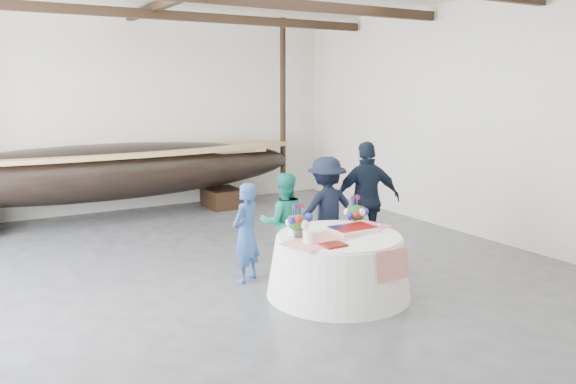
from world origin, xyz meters
TOP-DOWN VIEW (x-y plane):
  - floor at (0.00, 0.00)m, footprint 10.00×12.00m
  - wall_back at (0.00, 6.00)m, footprint 10.00×0.02m
  - wall_right at (5.00, 0.00)m, footprint 0.02×12.00m
  - pavilion_structure at (0.00, 0.86)m, footprint 9.80×11.76m
  - longboat_display at (-0.85, 5.10)m, footprint 8.88×1.78m
  - banquet_table at (0.88, -1.04)m, footprint 2.01×2.01m
  - tabletop_items at (0.84, -0.88)m, footprint 1.94×1.07m
  - guest_woman_blue at (0.00, 0.09)m, footprint 0.65×0.59m
  - guest_woman_teal at (0.73, 0.23)m, footprint 0.92×0.82m
  - guest_man_left at (1.55, 0.27)m, footprint 1.19×0.76m
  - guest_man_right at (2.32, 0.18)m, footprint 1.25×0.83m

SIDE VIEW (x-z plane):
  - floor at x=0.00m, z-range -0.01..0.01m
  - banquet_table at x=0.88m, z-range 0.00..0.86m
  - guest_woman_blue at x=0.00m, z-range 0.00..1.49m
  - guest_woman_teal at x=0.73m, z-range 0.00..1.56m
  - guest_man_left at x=1.55m, z-range 0.00..1.76m
  - guest_man_right at x=2.32m, z-range 0.00..1.98m
  - tabletop_items at x=0.84m, z-range 0.81..1.21m
  - longboat_display at x=-0.85m, z-range 0.23..1.90m
  - wall_back at x=0.00m, z-range 0.00..4.50m
  - wall_right at x=5.00m, z-range 0.00..4.50m
  - pavilion_structure at x=0.00m, z-range 1.75..6.25m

